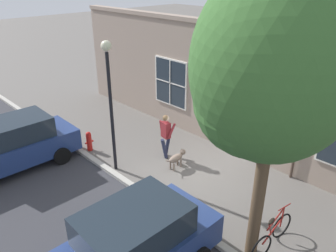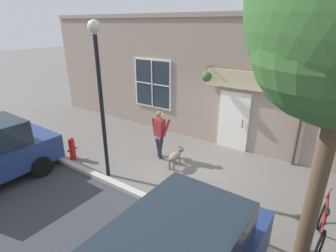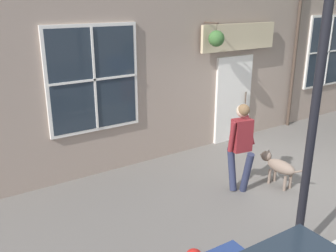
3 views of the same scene
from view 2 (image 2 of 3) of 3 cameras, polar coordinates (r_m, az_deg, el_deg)
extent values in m
plane|color=#66605B|center=(8.34, 5.95, -9.61)|extent=(90.00, 90.00, 0.00)
cube|color=#B2ADA3|center=(6.90, -2.37, -16.34)|extent=(0.20, 28.00, 0.12)
cube|color=gray|center=(9.52, 13.35, 8.50)|extent=(0.30, 18.00, 4.49)
cube|color=gray|center=(9.30, 14.66, 22.56)|extent=(0.42, 18.00, 0.16)
cube|color=white|center=(9.60, 14.09, 1.08)|extent=(0.10, 1.10, 2.10)
cube|color=#232D38|center=(9.59, 14.00, 0.75)|extent=(0.03, 0.90, 1.90)
cylinder|color=#47382D|center=(9.41, 15.87, 0.49)|extent=(0.03, 0.03, 0.30)
cube|color=beige|center=(9.11, 14.71, 9.78)|extent=(0.08, 2.20, 0.60)
cylinder|color=#47382D|center=(8.81, 27.43, 4.10)|extent=(0.09, 0.09, 4.04)
cylinder|color=#47382D|center=(9.30, 9.02, 12.61)|extent=(0.44, 0.04, 0.04)
cylinder|color=#47382D|center=(9.16, 8.46, 11.37)|extent=(0.01, 0.01, 0.34)
cone|color=#2D2823|center=(9.21, 8.38, 10.02)|extent=(0.32, 0.32, 0.18)
sphere|color=#3D6B33|center=(9.19, 8.41, 10.57)|extent=(0.34, 0.34, 0.34)
cube|color=white|center=(11.02, -3.34, 9.18)|extent=(0.08, 1.82, 2.02)
cube|color=#232D38|center=(10.99, -3.43, 9.15)|extent=(0.03, 1.70, 1.90)
cube|color=white|center=(10.98, -3.50, 9.13)|extent=(0.04, 0.04, 1.90)
cube|color=white|center=(10.98, -3.50, 9.13)|extent=(0.04, 1.70, 0.04)
cylinder|color=#282D47|center=(9.01, -1.61, -4.10)|extent=(0.31, 0.18, 0.81)
cylinder|color=#282D47|center=(8.75, -2.00, -4.90)|extent=(0.31, 0.18, 0.81)
cube|color=maroon|center=(8.60, -1.85, -0.33)|extent=(0.28, 0.37, 0.59)
sphere|color=beige|center=(8.46, -1.79, 2.49)|extent=(0.22, 0.22, 0.22)
sphere|color=brown|center=(8.43, -1.94, 2.58)|extent=(0.21, 0.21, 0.21)
cylinder|color=maroon|center=(8.72, -3.09, 0.07)|extent=(0.17, 0.11, 0.57)
cylinder|color=maroon|center=(8.50, -0.29, -0.35)|extent=(0.34, 0.14, 0.52)
ellipsoid|color=#7F6B5B|center=(8.27, 1.47, -6.64)|extent=(0.61, 0.29, 0.24)
cylinder|color=#7F6B5B|center=(8.56, 1.62, -7.49)|extent=(0.06, 0.06, 0.29)
cylinder|color=#7F6B5B|center=(8.49, 2.56, -7.77)|extent=(0.06, 0.06, 0.29)
cylinder|color=#7F6B5B|center=(8.29, 0.32, -8.52)|extent=(0.06, 0.06, 0.29)
cylinder|color=#7F6B5B|center=(8.22, 1.28, -8.81)|extent=(0.06, 0.06, 0.29)
sphere|color=#7F6B5B|center=(8.50, 2.74, -5.11)|extent=(0.20, 0.20, 0.20)
cone|color=#7F6B5B|center=(8.60, 3.10, -4.95)|extent=(0.10, 0.09, 0.09)
cone|color=#7F6B5B|center=(8.48, 2.42, -4.49)|extent=(0.06, 0.06, 0.07)
cone|color=#7F6B5B|center=(8.43, 3.01, -4.65)|extent=(0.06, 0.06, 0.07)
cylinder|color=#7F6B5B|center=(7.96, 0.04, -7.41)|extent=(0.21, 0.04, 0.14)
cylinder|color=brown|center=(5.41, 29.95, -10.02)|extent=(0.28, 0.28, 3.44)
torus|color=black|center=(7.00, 30.63, -16.42)|extent=(0.70, 0.16, 0.70)
torus|color=black|center=(6.17, 30.04, -21.88)|extent=(0.70, 0.16, 0.70)
cylinder|color=maroon|center=(6.46, 30.70, -17.60)|extent=(0.98, 0.08, 0.24)
cylinder|color=maroon|center=(6.23, 30.86, -17.56)|extent=(0.25, 0.05, 0.47)
cylinder|color=maroon|center=(6.32, 31.29, -15.04)|extent=(0.82, 0.07, 0.20)
cylinder|color=maroon|center=(6.76, 31.11, -14.61)|extent=(0.08, 0.04, 0.58)
cylinder|color=maroon|center=(6.64, 31.63, -12.31)|extent=(0.46, 0.10, 0.03)
ellipsoid|color=black|center=(6.09, 31.34, -15.62)|extent=(0.25, 0.11, 0.11)
cylinder|color=black|center=(8.73, -25.88, -8.01)|extent=(0.62, 0.19, 0.62)
cylinder|color=black|center=(10.19, -30.81, -4.74)|extent=(0.62, 0.19, 0.62)
cube|color=#1E2833|center=(4.02, 1.81, -24.28)|extent=(2.27, 1.60, 0.68)
cylinder|color=black|center=(5.80, 0.52, -21.81)|extent=(0.62, 0.19, 0.62)
cylinder|color=black|center=(7.43, -14.12, 3.04)|extent=(0.11, 0.11, 4.04)
sphere|color=beige|center=(7.08, -15.81, 20.16)|extent=(0.32, 0.32, 0.32)
cylinder|color=red|center=(9.40, -20.11, -4.98)|extent=(0.20, 0.20, 0.62)
sphere|color=red|center=(9.25, -20.39, -2.98)|extent=(0.20, 0.20, 0.20)
cylinder|color=red|center=(9.33, -20.72, -5.06)|extent=(0.10, 0.07, 0.07)
cylinder|color=red|center=(9.45, -19.55, -4.56)|extent=(0.10, 0.07, 0.07)
camera|label=1|loc=(3.46, 146.11, 16.07)|focal=35.00mm
camera|label=3|loc=(9.50, -44.07, 10.03)|focal=40.00mm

